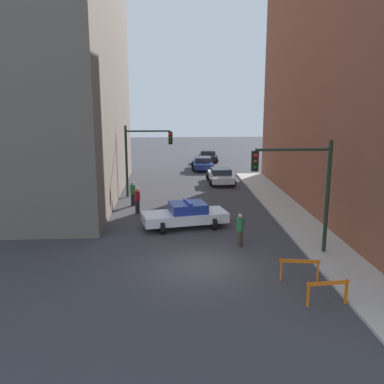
# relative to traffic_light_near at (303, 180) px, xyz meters

# --- Properties ---
(ground_plane) EXTENTS (120.00, 120.00, 0.00)m
(ground_plane) POSITION_rel_traffic_light_near_xyz_m (-4.73, -1.21, -3.53)
(ground_plane) COLOR #38383D
(sidewalk_right) EXTENTS (2.40, 44.00, 0.12)m
(sidewalk_right) POSITION_rel_traffic_light_near_xyz_m (1.47, -1.21, -3.47)
(sidewalk_right) COLOR #B2ADA3
(sidewalk_right) RESTS_ON ground_plane
(building_corner_left) EXTENTS (14.00, 20.00, 19.78)m
(building_corner_left) POSITION_rel_traffic_light_near_xyz_m (-16.73, 12.79, 6.36)
(building_corner_left) COLOR #6B6056
(building_corner_left) RESTS_ON ground_plane
(traffic_light_near) EXTENTS (3.64, 0.35, 5.20)m
(traffic_light_near) POSITION_rel_traffic_light_near_xyz_m (0.00, 0.00, 0.00)
(traffic_light_near) COLOR black
(traffic_light_near) RESTS_ON sidewalk_right
(traffic_light_far) EXTENTS (3.44, 0.35, 5.20)m
(traffic_light_far) POSITION_rel_traffic_light_near_xyz_m (-8.03, 12.20, -0.13)
(traffic_light_far) COLOR black
(traffic_light_far) RESTS_ON ground_plane
(police_car) EXTENTS (4.98, 2.95, 1.52)m
(police_car) POSITION_rel_traffic_light_near_xyz_m (-5.15, 4.50, -2.81)
(police_car) COLOR white
(police_car) RESTS_ON ground_plane
(parked_car_near) EXTENTS (2.29, 4.31, 1.31)m
(parked_car_near) POSITION_rel_traffic_light_near_xyz_m (-1.70, 16.74, -2.86)
(parked_car_near) COLOR silver
(parked_car_near) RESTS_ON ground_plane
(parked_car_mid) EXTENTS (2.34, 4.34, 1.31)m
(parked_car_mid) POSITION_rel_traffic_light_near_xyz_m (-2.69, 23.71, -2.86)
(parked_car_mid) COLOR navy
(parked_car_mid) RESTS_ON ground_plane
(parked_car_far) EXTENTS (2.48, 4.42, 1.31)m
(parked_car_far) POSITION_rel_traffic_light_near_xyz_m (-1.67, 29.11, -2.86)
(parked_car_far) COLOR black
(parked_car_far) RESTS_ON ground_plane
(pedestrian_crossing) EXTENTS (0.39, 0.39, 1.66)m
(pedestrian_crossing) POSITION_rel_traffic_light_near_xyz_m (-8.08, 7.57, -2.67)
(pedestrian_crossing) COLOR black
(pedestrian_crossing) RESTS_ON ground_plane
(pedestrian_corner) EXTENTS (0.47, 0.47, 1.66)m
(pedestrian_corner) POSITION_rel_traffic_light_near_xyz_m (-8.51, 9.56, -2.67)
(pedestrian_corner) COLOR black
(pedestrian_corner) RESTS_ON ground_plane
(pedestrian_sidewalk) EXTENTS (0.51, 0.51, 1.66)m
(pedestrian_sidewalk) POSITION_rel_traffic_light_near_xyz_m (-2.61, 1.24, -2.67)
(pedestrian_sidewalk) COLOR #382D23
(pedestrian_sidewalk) RESTS_ON ground_plane
(barrier_front) EXTENTS (1.60, 0.32, 0.90)m
(barrier_front) POSITION_rel_traffic_light_near_xyz_m (-0.52, -4.99, -2.91)
(barrier_front) COLOR orange
(barrier_front) RESTS_ON ground_plane
(barrier_mid) EXTENTS (1.59, 0.36, 0.90)m
(barrier_mid) POSITION_rel_traffic_light_near_xyz_m (-0.89, -2.93, -2.91)
(barrier_mid) COLOR orange
(barrier_mid) RESTS_ON ground_plane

